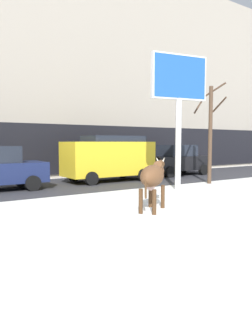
{
  "coord_description": "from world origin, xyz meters",
  "views": [
    {
      "loc": [
        -6.77,
        -5.72,
        1.99
      ],
      "look_at": [
        -0.43,
        3.6,
        1.1
      ],
      "focal_mm": 34.79,
      "sensor_mm": 36.0,
      "label": 1
    }
  ],
  "objects_px": {
    "car_black_sedan": "(177,160)",
    "cow_brown": "(153,177)",
    "bare_tree_left_lot": "(210,130)",
    "pedestrian_by_cars": "(73,162)",
    "car_yellow_van": "(109,157)",
    "billboard": "(179,86)"
  },
  "relations": [
    {
      "from": "bare_tree_left_lot",
      "to": "billboard",
      "type": "bearing_deg",
      "value": -164.88
    },
    {
      "from": "cow_brown",
      "to": "car_black_sedan",
      "type": "distance_m",
      "value": 10.61
    },
    {
      "from": "car_black_sedan",
      "to": "pedestrian_by_cars",
      "type": "distance_m",
      "value": 6.26
    },
    {
      "from": "car_yellow_van",
      "to": "pedestrian_by_cars",
      "type": "relative_size",
      "value": 2.66
    },
    {
      "from": "cow_brown",
      "to": "billboard",
      "type": "bearing_deg",
      "value": 37.07
    },
    {
      "from": "car_yellow_van",
      "to": "car_black_sedan",
      "type": "bearing_deg",
      "value": 4.57
    },
    {
      "from": "car_black_sedan",
      "to": "cow_brown",
      "type": "bearing_deg",
      "value": -136.85
    },
    {
      "from": "pedestrian_by_cars",
      "to": "cow_brown",
      "type": "bearing_deg",
      "value": -101.86
    },
    {
      "from": "bare_tree_left_lot",
      "to": "cow_brown",
      "type": "bearing_deg",
      "value": -151.65
    },
    {
      "from": "car_black_sedan",
      "to": "pedestrian_by_cars",
      "type": "xyz_separation_m",
      "value": [
        -5.65,
        2.69,
        -0.03
      ]
    },
    {
      "from": "billboard",
      "to": "bare_tree_left_lot",
      "type": "relative_size",
      "value": 1.14
    },
    {
      "from": "bare_tree_left_lot",
      "to": "pedestrian_by_cars",
      "type": "bearing_deg",
      "value": 122.1
    },
    {
      "from": "cow_brown",
      "to": "pedestrian_by_cars",
      "type": "xyz_separation_m",
      "value": [
        2.09,
        9.95,
        -0.11
      ]
    },
    {
      "from": "cow_brown",
      "to": "car_yellow_van",
      "type": "xyz_separation_m",
      "value": [
        2.65,
        6.85,
        0.25
      ]
    },
    {
      "from": "car_black_sedan",
      "to": "pedestrian_by_cars",
      "type": "height_order",
      "value": "car_black_sedan"
    },
    {
      "from": "billboard",
      "to": "car_black_sedan",
      "type": "bearing_deg",
      "value": 47.31
    },
    {
      "from": "car_black_sedan",
      "to": "bare_tree_left_lot",
      "type": "xyz_separation_m",
      "value": [
        -1.52,
        -3.9,
        1.66
      ]
    },
    {
      "from": "cow_brown",
      "to": "pedestrian_by_cars",
      "type": "relative_size",
      "value": 1.03
    },
    {
      "from": "cow_brown",
      "to": "bare_tree_left_lot",
      "type": "relative_size",
      "value": 0.36
    },
    {
      "from": "car_yellow_van",
      "to": "pedestrian_by_cars",
      "type": "bearing_deg",
      "value": 100.29
    },
    {
      "from": "cow_brown",
      "to": "bare_tree_left_lot",
      "type": "distance_m",
      "value": 7.24
    },
    {
      "from": "billboard",
      "to": "bare_tree_left_lot",
      "type": "xyz_separation_m",
      "value": [
        2.77,
        0.75,
        -1.74
      ]
    }
  ]
}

